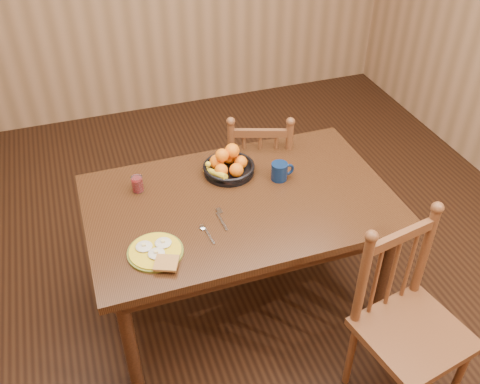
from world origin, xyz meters
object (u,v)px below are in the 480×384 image
object	(u,v)px
breakfast_plate	(156,252)
fruit_bowl	(228,165)
chair_near	(408,325)
dining_table	(240,212)
chair_far	(258,174)
coffee_mug	(280,171)

from	to	relation	value
breakfast_plate	fruit_bowl	distance (m)	0.72
chair_near	fruit_bowl	xyz separation A→B (m)	(-0.53, 1.08, 0.31)
dining_table	chair_near	xyz separation A→B (m)	(0.54, -0.83, -0.17)
dining_table	breakfast_plate	world-z (taller)	breakfast_plate
breakfast_plate	fruit_bowl	xyz separation A→B (m)	(0.52, 0.51, 0.04)
chair_far	coffee_mug	bearing A→B (deg)	102.83
fruit_bowl	dining_table	bearing A→B (deg)	-93.71
chair_near	fruit_bowl	world-z (taller)	chair_near
breakfast_plate	coffee_mug	distance (m)	0.85
chair_near	chair_far	bearing A→B (deg)	88.36
chair_far	fruit_bowl	bearing A→B (deg)	65.04
dining_table	chair_far	xyz separation A→B (m)	(0.32, 0.56, -0.21)
chair_far	chair_near	distance (m)	1.41
breakfast_plate	chair_far	bearing A→B (deg)	44.89
dining_table	chair_far	size ratio (longest dim) A/B	1.72
chair_near	dining_table	bearing A→B (deg)	112.43
dining_table	breakfast_plate	size ratio (longest dim) A/B	5.27
chair_near	fruit_bowl	distance (m)	1.24
chair_near	breakfast_plate	distance (m)	1.22
chair_far	dining_table	bearing A→B (deg)	79.65
dining_table	breakfast_plate	distance (m)	0.57
dining_table	breakfast_plate	xyz separation A→B (m)	(-0.50, -0.25, 0.10)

